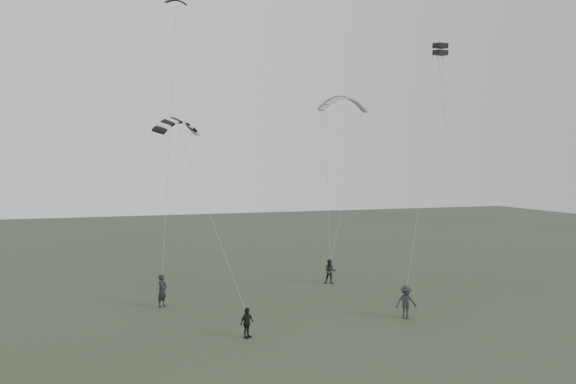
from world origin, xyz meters
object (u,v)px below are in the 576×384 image
object	(u,v)px
flyer_left	(162,291)
kite_dark_small	(176,0)
flyer_far	(406,302)
kite_striped	(178,120)
flyer_center	(247,323)
flyer_right	(330,271)
kite_pale_large	(344,98)
kite_box	(440,49)

from	to	relation	value
flyer_left	kite_dark_small	bearing A→B (deg)	26.84
flyer_far	kite_striped	size ratio (longest dim) A/B	0.58
kite_dark_small	kite_striped	world-z (taller)	kite_dark_small
flyer_far	flyer_center	bearing A→B (deg)	-166.44
flyer_right	flyer_far	xyz separation A→B (m)	(0.46, -9.94, 0.04)
flyer_left	kite_pale_large	xyz separation A→B (m)	(15.09, 6.84, 13.04)
kite_dark_small	kite_box	distance (m)	18.22
flyer_far	kite_box	size ratio (longest dim) A/B	2.50
flyer_center	kite_dark_small	distance (m)	23.25
kite_dark_small	flyer_center	bearing A→B (deg)	-90.54
flyer_far	kite_box	xyz separation A→B (m)	(4.66, 3.99, 15.16)
flyer_right	kite_dark_small	bearing A→B (deg)	-169.62
flyer_left	flyer_far	distance (m)	14.56
flyer_far	kite_striped	xyz separation A→B (m)	(-11.80, 6.32, 10.35)
flyer_center	kite_striped	distance (m)	12.83
flyer_right	flyer_far	distance (m)	9.95
flyer_right	kite_dark_small	xyz separation A→B (m)	(-10.61, 2.34, 19.14)
flyer_left	flyer_far	size ratio (longest dim) A/B	1.05
flyer_center	kite_dark_small	bearing A→B (deg)	62.94
kite_dark_small	kite_pale_large	distance (m)	14.77
flyer_center	kite_box	bearing A→B (deg)	-16.38
flyer_center	flyer_left	bearing A→B (deg)	79.36
flyer_far	flyer_right	bearing A→B (deg)	102.50
kite_dark_small	flyer_right	bearing A→B (deg)	-20.43
flyer_center	kite_pale_large	world-z (taller)	kite_pale_large
flyer_left	kite_box	bearing A→B (deg)	-55.25
kite_pale_large	kite_box	world-z (taller)	kite_box
flyer_left	kite_striped	bearing A→B (deg)	-81.50
flyer_far	kite_dark_small	xyz separation A→B (m)	(-11.07, 12.28, 19.10)
flyer_right	kite_striped	distance (m)	15.81
kite_dark_small	kite_box	size ratio (longest dim) A/B	1.96
kite_box	flyer_far	bearing A→B (deg)	-144.83
flyer_center	flyer_far	distance (m)	9.41
flyer_left	kite_box	xyz separation A→B (m)	(17.42, -3.02, 15.11)
flyer_center	kite_pale_large	xyz separation A→B (m)	(11.72, 14.47, 13.27)
flyer_left	kite_box	world-z (taller)	kite_box
flyer_left	kite_pale_large	size ratio (longest dim) A/B	0.47
kite_pale_large	kite_box	bearing A→B (deg)	-80.59
kite_dark_small	flyer_far	bearing A→B (deg)	-55.95
flyer_right	kite_dark_small	world-z (taller)	kite_dark_small
kite_pale_large	flyer_far	bearing A→B (deg)	-103.44
flyer_left	kite_dark_small	size ratio (longest dim) A/B	1.34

